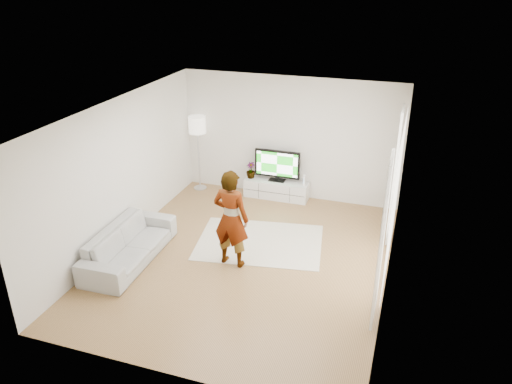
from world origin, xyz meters
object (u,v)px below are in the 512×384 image
(player, at_px, (231,219))
(rug, at_px, (260,242))
(media_console, at_px, (276,189))
(sofa, at_px, (129,244))
(television, at_px, (277,165))
(floor_lamp, at_px, (197,128))

(player, bearing_deg, rug, -99.84)
(rug, bearing_deg, player, -105.67)
(media_console, height_order, rug, media_console)
(rug, bearing_deg, media_console, 97.35)
(rug, relative_size, player, 1.32)
(sofa, bearing_deg, television, -28.99)
(television, xyz_separation_m, player, (0.03, -3.00, 0.10))
(rug, height_order, floor_lamp, floor_lamp)
(player, height_order, sofa, player)
(player, xyz_separation_m, sofa, (-1.82, -0.46, -0.60))
(sofa, bearing_deg, player, -77.31)
(sofa, bearing_deg, floor_lamp, 0.37)
(sofa, distance_m, floor_lamp, 3.58)
(television, bearing_deg, rug, -82.75)
(media_console, bearing_deg, sofa, -117.57)
(media_console, relative_size, sofa, 0.68)
(rug, xyz_separation_m, floor_lamp, (-2.18, 2.03, 1.51))
(media_console, height_order, sofa, sofa)
(floor_lamp, bearing_deg, player, -56.35)
(media_console, bearing_deg, floor_lamp, -178.05)
(rug, bearing_deg, floor_lamp, 137.00)
(player, xyz_separation_m, floor_lamp, (-1.94, 2.91, 0.60))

